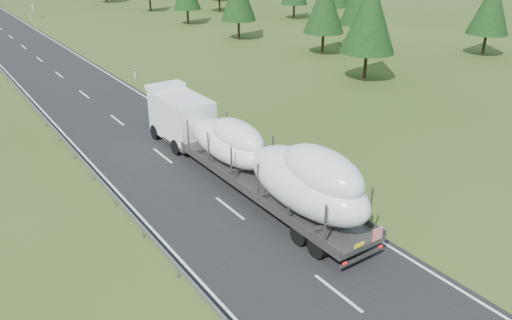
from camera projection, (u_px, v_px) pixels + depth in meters
ground at (230, 208)px, 28.65m from camera, size 400.00×400.00×0.00m
highway_sign at (33, 8)px, 91.50m from camera, size 0.08×0.90×2.60m
boat_truck at (252, 153)px, 29.55m from camera, size 3.47×21.67×4.91m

